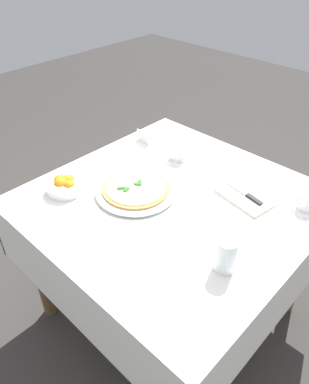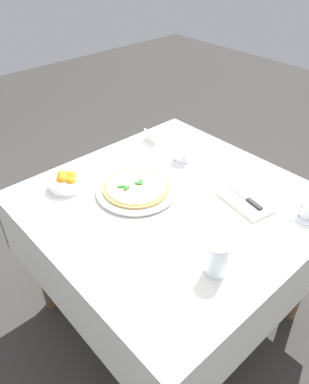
% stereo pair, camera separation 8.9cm
% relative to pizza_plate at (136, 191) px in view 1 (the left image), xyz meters
% --- Properties ---
extents(ground_plane, '(8.00, 8.00, 0.00)m').
position_rel_pizza_plate_xyz_m(ground_plane, '(-0.14, -0.07, -0.74)').
color(ground_plane, '#33302D').
extents(dining_table, '(1.06, 1.06, 0.73)m').
position_rel_pizza_plate_xyz_m(dining_table, '(-0.14, -0.07, -0.15)').
color(dining_table, white).
rests_on(dining_table, ground_plane).
extents(pizza_plate, '(0.33, 0.33, 0.02)m').
position_rel_pizza_plate_xyz_m(pizza_plate, '(0.00, 0.00, 0.00)').
color(pizza_plate, white).
rests_on(pizza_plate, dining_table).
extents(pizza, '(0.28, 0.28, 0.02)m').
position_rel_pizza_plate_xyz_m(pizza, '(0.00, 0.00, 0.01)').
color(pizza, tan).
rests_on(pizza, pizza_plate).
extents(coffee_cup_far_right, '(0.13, 0.13, 0.07)m').
position_rel_pizza_plate_xyz_m(coffee_cup_far_right, '(-0.56, -0.39, 0.02)').
color(coffee_cup_far_right, white).
rests_on(coffee_cup_far_right, dining_table).
extents(coffee_cup_center_back, '(0.13, 0.13, 0.07)m').
position_rel_pizza_plate_xyz_m(coffee_cup_center_back, '(0.04, -0.32, 0.02)').
color(coffee_cup_center_back, white).
rests_on(coffee_cup_center_back, dining_table).
extents(water_glass_near_left, '(0.07, 0.07, 0.12)m').
position_rel_pizza_plate_xyz_m(water_glass_near_left, '(-0.50, 0.09, 0.04)').
color(water_glass_near_left, white).
rests_on(water_glass_near_left, dining_table).
extents(napkin_folded, '(0.24, 0.17, 0.02)m').
position_rel_pizza_plate_xyz_m(napkin_folded, '(-0.34, -0.28, -0.00)').
color(napkin_folded, white).
rests_on(napkin_folded, dining_table).
extents(dinner_knife, '(0.19, 0.06, 0.01)m').
position_rel_pizza_plate_xyz_m(dinner_knife, '(-0.34, -0.28, 0.01)').
color(dinner_knife, silver).
rests_on(dinner_knife, napkin_folded).
extents(citrus_bowl, '(0.15, 0.15, 0.07)m').
position_rel_pizza_plate_xyz_m(citrus_bowl, '(0.22, 0.19, 0.02)').
color(citrus_bowl, white).
rests_on(citrus_bowl, dining_table).
extents(menu_card, '(0.09, 0.01, 0.06)m').
position_rel_pizza_plate_xyz_m(menu_card, '(0.28, -0.32, 0.02)').
color(menu_card, white).
rests_on(menu_card, dining_table).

